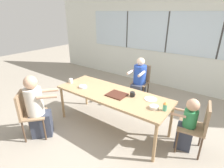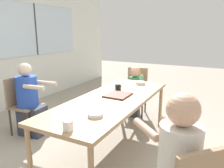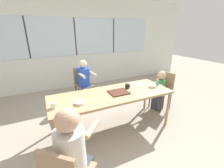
{
  "view_description": "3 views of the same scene",
  "coord_description": "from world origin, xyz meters",
  "px_view_note": "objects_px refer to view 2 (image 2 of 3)",
  "views": [
    {
      "loc": [
        1.72,
        -2.34,
        2.12
      ],
      "look_at": [
        0.0,
        0.0,
        0.91
      ],
      "focal_mm": 28.0,
      "sensor_mm": 36.0,
      "label": 1
    },
    {
      "loc": [
        -2.32,
        -1.21,
        1.54
      ],
      "look_at": [
        0.0,
        0.0,
        0.91
      ],
      "focal_mm": 35.0,
      "sensor_mm": 36.0,
      "label": 2
    },
    {
      "loc": [
        -1.05,
        -2.19,
        1.81
      ],
      "look_at": [
        0.0,
        0.0,
        0.91
      ],
      "focal_mm": 24.0,
      "sensor_mm": 36.0,
      "label": 3
    }
  ],
  "objects_px": {
    "sippy_cup": "(142,78)",
    "bowl_white_shallow": "(141,83)",
    "chair_for_woman_green_shirt": "(21,100)",
    "chair_for_toddler": "(136,86)",
    "coffee_mug": "(118,87)",
    "person_woman_green_shirt": "(30,103)",
    "milk_carton_small": "(68,126)",
    "person_toddler": "(135,92)",
    "bowl_cereal": "(95,114)"
  },
  "relations": [
    {
      "from": "milk_carton_small",
      "to": "bowl_cereal",
      "type": "xyz_separation_m",
      "value": [
        0.38,
        -0.03,
        -0.03
      ]
    },
    {
      "from": "chair_for_woman_green_shirt",
      "to": "person_woman_green_shirt",
      "type": "xyz_separation_m",
      "value": [
        0.02,
        -0.17,
        -0.03
      ]
    },
    {
      "from": "milk_carton_small",
      "to": "chair_for_woman_green_shirt",
      "type": "bearing_deg",
      "value": 62.03
    },
    {
      "from": "chair_for_toddler",
      "to": "coffee_mug",
      "type": "bearing_deg",
      "value": 88.2
    },
    {
      "from": "person_toddler",
      "to": "bowl_white_shallow",
      "type": "relative_size",
      "value": 6.49
    },
    {
      "from": "sippy_cup",
      "to": "bowl_cereal",
      "type": "xyz_separation_m",
      "value": [
        -1.62,
        -0.11,
        -0.06
      ]
    },
    {
      "from": "chair_for_woman_green_shirt",
      "to": "chair_for_toddler",
      "type": "distance_m",
      "value": 2.05
    },
    {
      "from": "sippy_cup",
      "to": "bowl_white_shallow",
      "type": "distance_m",
      "value": 0.17
    },
    {
      "from": "chair_for_toddler",
      "to": "milk_carton_small",
      "type": "relative_size",
      "value": 9.76
    },
    {
      "from": "chair_for_toddler",
      "to": "person_woman_green_shirt",
      "type": "relative_size",
      "value": 0.79
    },
    {
      "from": "chair_for_toddler",
      "to": "coffee_mug",
      "type": "relative_size",
      "value": 9.64
    },
    {
      "from": "person_toddler",
      "to": "milk_carton_small",
      "type": "xyz_separation_m",
      "value": [
        -2.32,
        -0.33,
        0.33
      ]
    },
    {
      "from": "coffee_mug",
      "to": "milk_carton_small",
      "type": "relative_size",
      "value": 1.01
    },
    {
      "from": "bowl_white_shallow",
      "to": "bowl_cereal",
      "type": "height_order",
      "value": "bowl_white_shallow"
    },
    {
      "from": "person_woman_green_shirt",
      "to": "coffee_mug",
      "type": "height_order",
      "value": "person_woman_green_shirt"
    },
    {
      "from": "person_toddler",
      "to": "coffee_mug",
      "type": "distance_m",
      "value": 1.01
    },
    {
      "from": "chair_for_toddler",
      "to": "milk_carton_small",
      "type": "height_order",
      "value": "chair_for_toddler"
    },
    {
      "from": "chair_for_toddler",
      "to": "coffee_mug",
      "type": "xyz_separation_m",
      "value": [
        -1.1,
        -0.15,
        0.25
      ]
    },
    {
      "from": "chair_for_woman_green_shirt",
      "to": "person_woman_green_shirt",
      "type": "relative_size",
      "value": 0.79
    },
    {
      "from": "milk_carton_small",
      "to": "bowl_cereal",
      "type": "bearing_deg",
      "value": -4.5
    },
    {
      "from": "coffee_mug",
      "to": "bowl_cereal",
      "type": "height_order",
      "value": "coffee_mug"
    },
    {
      "from": "chair_for_woman_green_shirt",
      "to": "coffee_mug",
      "type": "xyz_separation_m",
      "value": [
        0.53,
        -1.39,
        0.25
      ]
    },
    {
      "from": "chair_for_toddler",
      "to": "person_toddler",
      "type": "distance_m",
      "value": 0.17
    },
    {
      "from": "chair_for_toddler",
      "to": "chair_for_woman_green_shirt",
      "type": "bearing_deg",
      "value": 43.17
    },
    {
      "from": "chair_for_woman_green_shirt",
      "to": "coffee_mug",
      "type": "height_order",
      "value": "chair_for_woman_green_shirt"
    },
    {
      "from": "chair_for_woman_green_shirt",
      "to": "person_woman_green_shirt",
      "type": "bearing_deg",
      "value": 90.0
    },
    {
      "from": "coffee_mug",
      "to": "sippy_cup",
      "type": "relative_size",
      "value": 0.62
    },
    {
      "from": "person_toddler",
      "to": "sippy_cup",
      "type": "distance_m",
      "value": 0.53
    },
    {
      "from": "sippy_cup",
      "to": "bowl_white_shallow",
      "type": "bearing_deg",
      "value": -165.14
    },
    {
      "from": "coffee_mug",
      "to": "bowl_cereal",
      "type": "xyz_separation_m",
      "value": [
        -0.99,
        -0.23,
        -0.02
      ]
    },
    {
      "from": "bowl_cereal",
      "to": "milk_carton_small",
      "type": "bearing_deg",
      "value": 175.5
    },
    {
      "from": "sippy_cup",
      "to": "milk_carton_small",
      "type": "xyz_separation_m",
      "value": [
        -2.0,
        -0.08,
        -0.03
      ]
    },
    {
      "from": "person_woman_green_shirt",
      "to": "bowl_white_shallow",
      "type": "height_order",
      "value": "person_woman_green_shirt"
    },
    {
      "from": "coffee_mug",
      "to": "bowl_white_shallow",
      "type": "relative_size",
      "value": 0.63
    },
    {
      "from": "chair_for_toddler",
      "to": "coffee_mug",
      "type": "height_order",
      "value": "chair_for_toddler"
    },
    {
      "from": "person_woman_green_shirt",
      "to": "coffee_mug",
      "type": "relative_size",
      "value": 12.19
    },
    {
      "from": "person_woman_green_shirt",
      "to": "person_toddler",
      "type": "distance_m",
      "value": 1.83
    },
    {
      "from": "chair_for_toddler",
      "to": "bowl_cereal",
      "type": "bearing_deg",
      "value": 90.93
    },
    {
      "from": "chair_for_toddler",
      "to": "person_toddler",
      "type": "height_order",
      "value": "person_toddler"
    },
    {
      "from": "person_woman_green_shirt",
      "to": "person_toddler",
      "type": "height_order",
      "value": "person_woman_green_shirt"
    },
    {
      "from": "bowl_white_shallow",
      "to": "milk_carton_small",
      "type": "bearing_deg",
      "value": -178.66
    },
    {
      "from": "person_toddler",
      "to": "bowl_cereal",
      "type": "xyz_separation_m",
      "value": [
        -1.94,
        -0.36,
        0.3
      ]
    },
    {
      "from": "person_woman_green_shirt",
      "to": "bowl_cereal",
      "type": "relative_size",
      "value": 7.15
    },
    {
      "from": "bowl_white_shallow",
      "to": "chair_for_woman_green_shirt",
      "type": "bearing_deg",
      "value": 122.92
    },
    {
      "from": "person_toddler",
      "to": "coffee_mug",
      "type": "height_order",
      "value": "person_toddler"
    },
    {
      "from": "chair_for_toddler",
      "to": "bowl_cereal",
      "type": "height_order",
      "value": "chair_for_toddler"
    },
    {
      "from": "chair_for_toddler",
      "to": "bowl_white_shallow",
      "type": "relative_size",
      "value": 6.12
    },
    {
      "from": "person_toddler",
      "to": "sippy_cup",
      "type": "relative_size",
      "value": 6.35
    },
    {
      "from": "chair_for_toddler",
      "to": "person_woman_green_shirt",
      "type": "xyz_separation_m",
      "value": [
        -1.61,
        1.08,
        -0.03
      ]
    },
    {
      "from": "chair_for_woman_green_shirt",
      "to": "person_toddler",
      "type": "height_order",
      "value": "person_toddler"
    }
  ]
}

